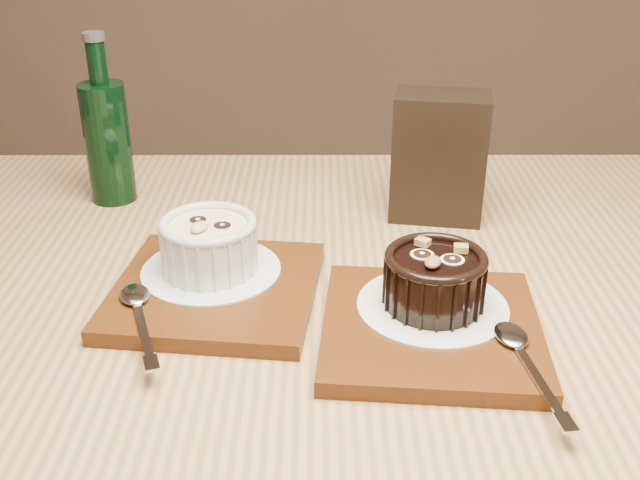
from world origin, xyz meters
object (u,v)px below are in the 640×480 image
at_px(tray_left, 215,290).
at_px(table, 324,396).
at_px(tray_right, 431,329).
at_px(ramekin_dark, 435,277).
at_px(ramekin_white, 209,243).
at_px(condiment_stand, 439,157).
at_px(green_bottle, 107,138).

bearing_deg(tray_left, table, -12.38).
bearing_deg(tray_right, table, 162.41).
bearing_deg(tray_left, ramekin_dark, -7.99).
xyz_separation_m(ramekin_white, condiment_stand, (0.22, 0.17, 0.03)).
height_order(ramekin_white, green_bottle, green_bottle).
height_order(tray_left, green_bottle, green_bottle).
xyz_separation_m(table, green_bottle, (-0.26, 0.24, 0.17)).
height_order(table, green_bottle, green_bottle).
distance_m(table, ramekin_white, 0.18).
distance_m(ramekin_white, tray_right, 0.22).
xyz_separation_m(ramekin_white, ramekin_dark, (0.20, -0.05, -0.00)).
height_order(ramekin_dark, green_bottle, green_bottle).
distance_m(tray_right, ramekin_dark, 0.04).
height_order(ramekin_white, condiment_stand, condiment_stand).
bearing_deg(ramekin_dark, green_bottle, 162.94).
height_order(tray_left, condiment_stand, condiment_stand).
distance_m(tray_left, ramekin_white, 0.04).
xyz_separation_m(table, ramekin_dark, (0.09, -0.01, 0.13)).
xyz_separation_m(tray_right, condiment_stand, (0.02, 0.24, 0.06)).
distance_m(table, green_bottle, 0.39).
height_order(tray_left, tray_right, same).
distance_m(table, tray_right, 0.14).
bearing_deg(ramekin_white, ramekin_dark, 8.42).
xyz_separation_m(tray_left, tray_right, (0.19, -0.05, 0.00)).
bearing_deg(green_bottle, ramekin_dark, -34.19).
bearing_deg(ramekin_dark, condiment_stand, 102.35).
height_order(table, condiment_stand, condiment_stand).
height_order(tray_left, ramekin_white, ramekin_white).
height_order(table, ramekin_white, ramekin_white).
relative_size(ramekin_white, ramekin_dark, 1.03).
bearing_deg(tray_left, ramekin_white, 109.21).
distance_m(tray_left, green_bottle, 0.28).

